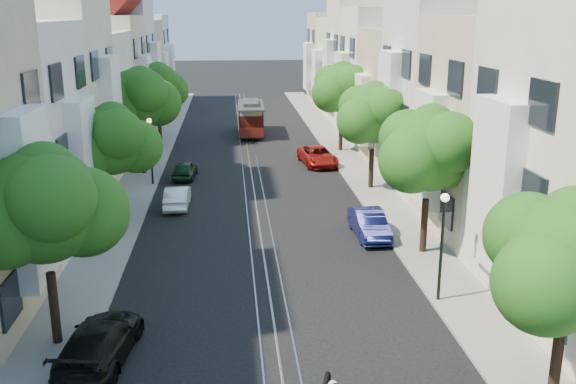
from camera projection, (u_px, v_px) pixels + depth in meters
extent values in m
plane|color=black|center=(250.00, 162.00, 46.69)|extent=(200.00, 200.00, 0.00)
cube|color=gray|center=(348.00, 159.00, 47.31)|extent=(2.50, 80.00, 0.12)
cube|color=gray|center=(149.00, 163.00, 46.03)|extent=(2.50, 80.00, 0.12)
cube|color=gray|center=(242.00, 162.00, 46.64)|extent=(0.06, 80.00, 0.02)
cube|color=gray|center=(250.00, 162.00, 46.68)|extent=(0.06, 80.00, 0.02)
cube|color=gray|center=(257.00, 162.00, 46.73)|extent=(0.06, 80.00, 0.02)
cube|color=tan|center=(250.00, 162.00, 46.69)|extent=(0.08, 80.00, 0.01)
cube|color=white|center=(497.00, 183.00, 23.15)|extent=(0.90, 3.04, 6.05)
cube|color=beige|center=(507.00, 131.00, 31.05)|extent=(7.00, 8.00, 10.00)
cube|color=white|center=(429.00, 149.00, 30.93)|extent=(0.90, 3.04, 5.50)
cube|color=silver|center=(453.00, 91.00, 38.44)|extent=(7.00, 8.00, 12.00)
cube|color=white|center=(390.00, 107.00, 38.37)|extent=(0.90, 3.04, 6.60)
cube|color=#C6B28C|center=(414.00, 98.00, 46.52)|extent=(7.00, 8.00, 9.00)
cube|color=white|center=(362.00, 109.00, 46.38)|extent=(0.90, 3.04, 4.95)
cube|color=white|center=(388.00, 77.00, 53.98)|extent=(7.00, 8.00, 10.50)
cube|color=white|center=(343.00, 87.00, 53.87)|extent=(0.90, 3.04, 5.78)
cube|color=beige|center=(368.00, 63.00, 61.50)|extent=(7.00, 8.00, 11.50)
cube|color=white|center=(329.00, 73.00, 61.42)|extent=(0.90, 3.04, 6.32)
cube|color=silver|center=(352.00, 67.00, 69.44)|extent=(7.00, 8.00, 9.50)
cube|color=white|center=(317.00, 74.00, 69.31)|extent=(0.90, 3.04, 5.23)
cube|color=beige|center=(340.00, 59.00, 77.04)|extent=(7.00, 8.00, 10.00)
cube|color=white|center=(308.00, 66.00, 76.92)|extent=(0.90, 3.04, 5.50)
cube|color=white|center=(30.00, 197.00, 21.74)|extent=(0.90, 3.04, 5.93)
cube|color=white|center=(82.00, 157.00, 29.51)|extent=(0.90, 3.04, 5.39)
cube|color=beige|center=(41.00, 97.00, 36.36)|extent=(7.00, 8.00, 11.76)
cube|color=white|center=(111.00, 113.00, 36.95)|extent=(0.90, 3.04, 6.47)
cube|color=silver|center=(76.00, 104.00, 44.43)|extent=(7.00, 8.00, 8.82)
cube|color=white|center=(132.00, 113.00, 44.96)|extent=(0.90, 3.04, 4.85)
cube|color=beige|center=(97.00, 81.00, 51.89)|extent=(7.00, 8.00, 10.29)
cube|color=white|center=(145.00, 91.00, 52.45)|extent=(0.90, 3.04, 5.66)
cube|color=silver|center=(113.00, 66.00, 59.42)|extent=(7.00, 8.00, 11.27)
cube|color=white|center=(156.00, 76.00, 60.00)|extent=(0.90, 3.04, 6.20)
cube|color=#C6B28C|center=(127.00, 70.00, 67.36)|extent=(7.00, 8.00, 9.31)
cube|color=white|center=(164.00, 76.00, 67.89)|extent=(0.90, 3.04, 5.12)
cube|color=white|center=(137.00, 61.00, 74.95)|extent=(7.00, 8.00, 9.80)
cube|color=white|center=(170.00, 68.00, 75.50)|extent=(0.90, 3.04, 5.39)
cylinder|color=black|center=(555.00, 371.00, 17.28)|extent=(0.30, 0.30, 2.27)
sphere|color=#1E4711|center=(569.00, 260.00, 16.40)|extent=(3.38, 3.38, 3.38)
sphere|color=#1E4711|center=(545.00, 283.00, 15.73)|extent=(2.64, 2.64, 2.64)
sphere|color=#1E4711|center=(575.00, 225.00, 16.26)|extent=(2.03, 2.03, 2.03)
cylinder|color=black|center=(424.00, 225.00, 28.75)|extent=(0.30, 0.30, 2.45)
sphere|color=#1E4711|center=(429.00, 150.00, 27.80)|extent=(3.64, 3.64, 3.64)
sphere|color=#1E4711|center=(449.00, 156.00, 28.49)|extent=(2.91, 2.91, 2.91)
sphere|color=#1E4711|center=(411.00, 160.00, 27.13)|extent=(2.84, 2.84, 2.84)
sphere|color=#1E4711|center=(431.00, 129.00, 27.66)|extent=(2.18, 2.18, 2.18)
cylinder|color=black|center=(371.00, 168.00, 39.30)|extent=(0.30, 0.30, 2.38)
sphere|color=#1E4711|center=(373.00, 114.00, 38.38)|extent=(3.54, 3.54, 3.54)
sphere|color=#1E4711|center=(389.00, 119.00, 39.07)|extent=(2.83, 2.83, 2.83)
sphere|color=#1E4711|center=(360.00, 121.00, 37.71)|extent=(2.76, 2.76, 2.76)
sphere|color=#1E4711|center=(375.00, 98.00, 38.24)|extent=(2.12, 2.12, 2.12)
cylinder|color=black|center=(341.00, 134.00, 49.82)|extent=(0.30, 0.30, 2.52)
sphere|color=#1E4711|center=(342.00, 88.00, 48.85)|extent=(3.74, 3.74, 3.74)
sphere|color=#1E4711|center=(355.00, 92.00, 49.53)|extent=(3.00, 3.00, 3.00)
sphere|color=#1E4711|center=(331.00, 93.00, 48.17)|extent=(2.92, 2.92, 2.92)
sphere|color=#1E4711|center=(343.00, 76.00, 48.71)|extent=(2.25, 2.25, 2.25)
cylinder|color=black|center=(54.00, 308.00, 20.78)|extent=(0.30, 0.30, 2.45)
sphere|color=#1E4711|center=(43.00, 206.00, 19.83)|extent=(3.64, 3.64, 3.64)
sphere|color=#1E4711|center=(84.00, 212.00, 20.52)|extent=(2.91, 2.91, 2.91)
sphere|color=#1E4711|center=(5.00, 223.00, 19.16)|extent=(2.84, 2.84, 2.84)
sphere|color=#1E4711|center=(44.00, 177.00, 19.69)|extent=(2.18, 2.18, 2.18)
cylinder|color=black|center=(116.00, 203.00, 32.30)|extent=(0.30, 0.30, 2.27)
sphere|color=#1E4711|center=(111.00, 141.00, 31.42)|extent=(3.38, 3.38, 3.38)
sphere|color=#1E4711|center=(136.00, 146.00, 32.11)|extent=(2.70, 2.70, 2.70)
sphere|color=#1E4711|center=(89.00, 150.00, 30.75)|extent=(2.64, 2.64, 2.64)
sphere|color=#1E4711|center=(112.00, 122.00, 31.28)|extent=(2.03, 2.03, 2.03)
cylinder|color=black|center=(143.00, 153.00, 42.79)|extent=(0.30, 0.30, 2.62)
sphere|color=#1E4711|center=(140.00, 98.00, 41.78)|extent=(3.90, 3.90, 3.90)
sphere|color=#1E4711|center=(158.00, 103.00, 42.46)|extent=(3.12, 3.12, 3.12)
sphere|color=#1E4711|center=(123.00, 104.00, 41.10)|extent=(3.04, 3.04, 3.04)
sphere|color=#1E4711|center=(140.00, 84.00, 41.64)|extent=(2.34, 2.34, 2.34)
cylinder|color=black|center=(160.00, 127.00, 53.36)|extent=(0.30, 0.30, 2.38)
sphere|color=#1E4711|center=(157.00, 86.00, 52.44)|extent=(3.54, 3.54, 3.54)
sphere|color=#1E4711|center=(172.00, 90.00, 53.13)|extent=(2.83, 2.83, 2.83)
sphere|color=#1E4711|center=(145.00, 91.00, 51.77)|extent=(2.76, 2.76, 2.76)
sphere|color=#1E4711|center=(158.00, 75.00, 52.30)|extent=(2.12, 2.12, 2.12)
cylinder|color=black|center=(441.00, 250.00, 23.67)|extent=(0.12, 0.12, 4.00)
sphere|color=#FFF2CC|center=(445.00, 198.00, 23.12)|extent=(0.32, 0.32, 0.32)
cylinder|color=black|center=(151.00, 153.00, 39.81)|extent=(0.12, 0.12, 4.00)
sphere|color=#FFF2CC|center=(149.00, 121.00, 39.26)|extent=(0.32, 0.32, 0.32)
cube|color=black|center=(251.00, 130.00, 57.00)|extent=(2.20, 7.13, 0.27)
cube|color=#4F130D|center=(251.00, 118.00, 56.71)|extent=(2.23, 4.48, 2.13)
cube|color=beige|center=(251.00, 109.00, 56.50)|extent=(2.27, 4.52, 0.53)
cube|color=#2D2D30|center=(251.00, 105.00, 56.40)|extent=(2.38, 7.14, 0.16)
cube|color=#2D2D30|center=(251.00, 103.00, 56.34)|extent=(1.33, 4.01, 0.31)
imported|color=#0D1143|center=(369.00, 224.00, 31.07)|extent=(1.49, 4.02, 1.31)
imported|color=maroon|center=(318.00, 156.00, 45.64)|extent=(2.68, 4.90, 1.30)
imported|color=black|center=(100.00, 342.00, 20.00)|extent=(2.47, 4.84, 1.34)
imported|color=white|center=(177.00, 197.00, 35.79)|extent=(1.31, 3.66, 1.20)
imported|color=#14331C|center=(185.00, 170.00, 42.02)|extent=(1.68, 3.53, 1.17)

